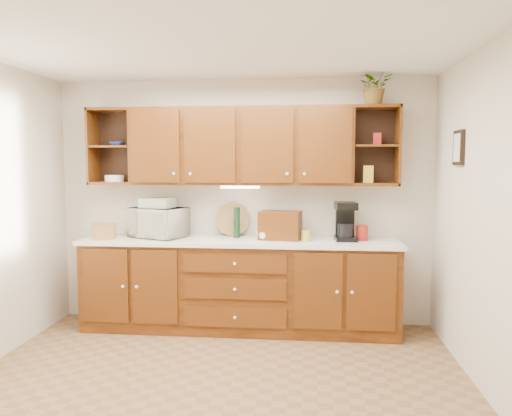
% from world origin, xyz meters
% --- Properties ---
extents(floor, '(4.00, 4.00, 0.00)m').
position_xyz_m(floor, '(0.00, 0.00, 0.00)').
color(floor, brown).
rests_on(floor, ground).
extents(ceiling, '(4.00, 4.00, 0.00)m').
position_xyz_m(ceiling, '(0.00, 0.00, 2.60)').
color(ceiling, white).
rests_on(ceiling, back_wall).
extents(back_wall, '(4.00, 0.00, 4.00)m').
position_xyz_m(back_wall, '(0.00, 1.75, 1.30)').
color(back_wall, beige).
rests_on(back_wall, floor).
extents(right_wall, '(0.00, 3.50, 3.50)m').
position_xyz_m(right_wall, '(2.00, 0.00, 1.30)').
color(right_wall, beige).
rests_on(right_wall, floor).
extents(base_cabinets, '(3.20, 0.60, 0.90)m').
position_xyz_m(base_cabinets, '(0.00, 1.45, 0.45)').
color(base_cabinets, '#321405').
rests_on(base_cabinets, floor).
extents(countertop, '(3.24, 0.64, 0.04)m').
position_xyz_m(countertop, '(0.00, 1.44, 0.92)').
color(countertop, white).
rests_on(countertop, base_cabinets).
extents(upper_cabinets, '(3.20, 0.33, 0.80)m').
position_xyz_m(upper_cabinets, '(0.01, 1.59, 1.89)').
color(upper_cabinets, '#321405').
rests_on(upper_cabinets, back_wall).
extents(undercabinet_light, '(0.40, 0.05, 0.02)m').
position_xyz_m(undercabinet_light, '(0.00, 1.53, 1.47)').
color(undercabinet_light, white).
rests_on(undercabinet_light, upper_cabinets).
extents(framed_picture, '(0.03, 0.24, 0.30)m').
position_xyz_m(framed_picture, '(1.98, 0.90, 1.85)').
color(framed_picture, black).
rests_on(framed_picture, right_wall).
extents(wicker_basket, '(0.27, 0.27, 0.16)m').
position_xyz_m(wicker_basket, '(-1.39, 1.35, 1.02)').
color(wicker_basket, '#A17143').
rests_on(wicker_basket, countertop).
extents(microwave, '(0.67, 0.57, 0.31)m').
position_xyz_m(microwave, '(-0.87, 1.52, 1.10)').
color(microwave, silver).
rests_on(microwave, countertop).
extents(towel_stack, '(0.37, 0.30, 0.10)m').
position_xyz_m(towel_stack, '(-0.87, 1.52, 1.30)').
color(towel_stack, '#E8DB6D').
rests_on(towel_stack, microwave).
extents(wine_bottle, '(0.08, 0.08, 0.32)m').
position_xyz_m(wine_bottle, '(-0.04, 1.55, 1.10)').
color(wine_bottle, black).
rests_on(wine_bottle, countertop).
extents(woven_tray, '(0.37, 0.15, 0.36)m').
position_xyz_m(woven_tray, '(-0.10, 1.69, 0.95)').
color(woven_tray, '#A17143').
rests_on(woven_tray, countertop).
extents(bread_box, '(0.45, 0.32, 0.29)m').
position_xyz_m(bread_box, '(0.42, 1.49, 1.09)').
color(bread_box, '#321405').
rests_on(bread_box, countertop).
extents(mug_tree, '(0.27, 0.26, 0.28)m').
position_xyz_m(mug_tree, '(0.26, 1.50, 0.98)').
color(mug_tree, '#321405').
rests_on(mug_tree, countertop).
extents(canister_red, '(0.15, 0.15, 0.16)m').
position_xyz_m(canister_red, '(1.24, 1.50, 1.02)').
color(canister_red, maroon).
rests_on(canister_red, countertop).
extents(canister_white, '(0.08, 0.08, 0.17)m').
position_xyz_m(canister_white, '(0.50, 1.52, 1.03)').
color(canister_white, white).
rests_on(canister_white, countertop).
extents(canister_yellow, '(0.12, 0.12, 0.10)m').
position_xyz_m(canister_yellow, '(0.68, 1.41, 0.99)').
color(canister_yellow, gold).
rests_on(canister_yellow, countertop).
extents(coffee_maker, '(0.22, 0.28, 0.39)m').
position_xyz_m(coffee_maker, '(1.08, 1.51, 1.13)').
color(coffee_maker, black).
rests_on(coffee_maker, countertop).
extents(bowl_stack, '(0.17, 0.17, 0.04)m').
position_xyz_m(bowl_stack, '(-1.31, 1.57, 1.92)').
color(bowl_stack, '#283694').
rests_on(bowl_stack, upper_cabinets).
extents(plate_stack, '(0.24, 0.24, 0.07)m').
position_xyz_m(plate_stack, '(-1.36, 1.58, 1.56)').
color(plate_stack, white).
rests_on(plate_stack, upper_cabinets).
extents(pantry_box_yellow, '(0.11, 0.09, 0.17)m').
position_xyz_m(pantry_box_yellow, '(1.30, 1.57, 1.61)').
color(pantry_box_yellow, gold).
rests_on(pantry_box_yellow, upper_cabinets).
extents(pantry_box_red, '(0.09, 0.08, 0.12)m').
position_xyz_m(pantry_box_red, '(1.39, 1.58, 1.96)').
color(pantry_box_red, maroon).
rests_on(pantry_box_red, upper_cabinets).
extents(potted_plant, '(0.38, 0.35, 0.37)m').
position_xyz_m(potted_plant, '(1.35, 1.54, 2.47)').
color(potted_plant, '#999999').
rests_on(potted_plant, upper_cabinets).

